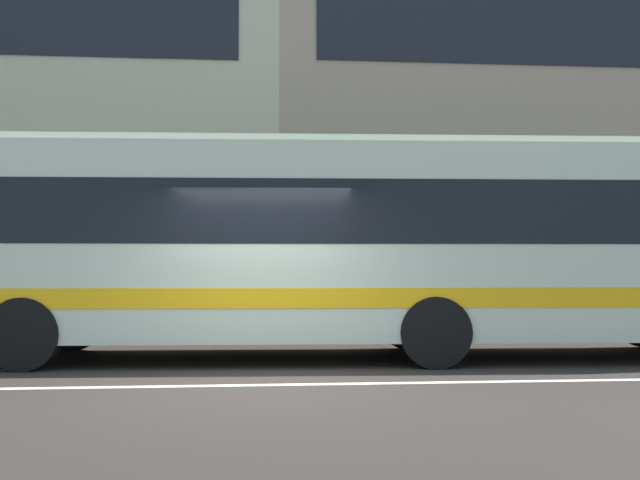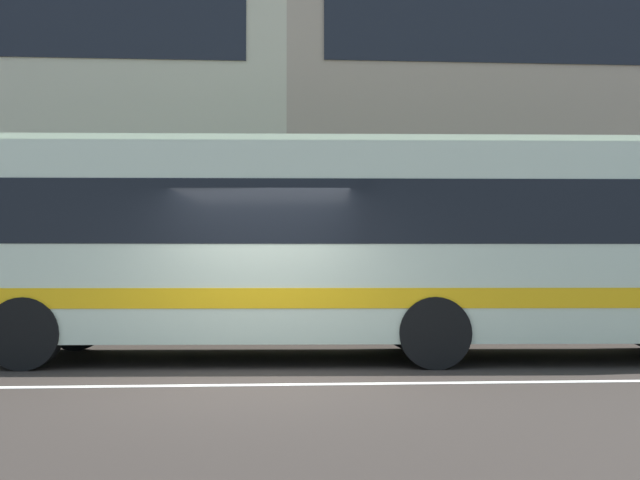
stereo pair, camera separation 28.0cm
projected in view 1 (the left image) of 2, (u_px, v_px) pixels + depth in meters
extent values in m
plane|color=#2F2924|center=(261.00, 385.00, 9.09)|extent=(160.00, 160.00, 0.00)
cube|color=silver|center=(261.00, 385.00, 9.09)|extent=(60.00, 0.16, 0.01)
cube|color=#32562B|center=(320.00, 311.00, 15.52)|extent=(20.15, 1.10, 1.00)
cube|color=tan|center=(634.00, 98.00, 24.30)|extent=(23.03, 9.17, 13.52)
cube|color=beige|center=(372.00, 244.00, 11.78)|extent=(11.90, 3.12, 2.82)
cube|color=black|center=(372.00, 217.00, 11.79)|extent=(11.19, 3.11, 0.90)
cube|color=#F4B112|center=(372.00, 294.00, 11.76)|extent=(11.67, 3.14, 0.28)
cube|color=beige|center=(372.00, 150.00, 11.83)|extent=(11.41, 2.69, 0.12)
cylinder|color=black|center=(24.00, 334.00, 10.32)|extent=(1.01, 0.32, 1.00)
cylinder|color=black|center=(73.00, 321.00, 12.71)|extent=(1.01, 0.32, 1.00)
cylinder|color=black|center=(435.00, 332.00, 10.58)|extent=(1.01, 0.32, 1.00)
cylinder|color=black|center=(407.00, 320.00, 12.97)|extent=(1.01, 0.32, 1.00)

